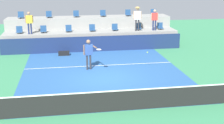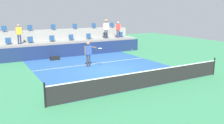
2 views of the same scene
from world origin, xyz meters
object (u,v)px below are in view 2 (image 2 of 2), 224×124
Objects in this scene: stadium_chair_lower_far_right at (121,35)px; tennis_ball at (132,50)px; stadium_chair_lower_far_left at (8,42)px; stadium_chair_lower_center at (71,38)px; stadium_chair_upper_mid_right at (75,27)px; spectator_with_hat at (106,27)px; stadium_chair_lower_right at (106,36)px; stadium_chair_upper_far_right at (112,26)px; stadium_chair_lower_mid_left at (52,39)px; stadium_chair_upper_left at (30,28)px; tennis_player at (89,51)px; stadium_chair_upper_mid_left at (53,28)px; equipment_bag at (55,58)px; spectator_in_grey at (118,28)px; spectator_in_white at (19,32)px; stadium_chair_upper_right at (94,26)px; stadium_chair_upper_far_left at (4,29)px; stadium_chair_lower_left at (30,40)px; stadium_chair_lower_mid_right at (89,37)px.

stadium_chair_lower_far_right reaches higher than tennis_ball.
stadium_chair_lower_far_left and stadium_chair_lower_center have the same top height.
spectator_with_hat reaches higher than stadium_chair_upper_mid_right.
stadium_chair_upper_far_right is at bearing 46.06° from stadium_chair_lower_right.
stadium_chair_lower_mid_left reaches higher than tennis_ball.
stadium_chair_upper_left reaches higher than tennis_player.
spectator_with_hat reaches higher than stadium_chair_lower_mid_left.
stadium_chair_lower_right is at bearing -21.09° from stadium_chair_upper_mid_left.
equipment_bag is at bearing 140.40° from tennis_ball.
stadium_chair_lower_far_right is 1.00× the size of stadium_chair_upper_mid_left.
stadium_chair_upper_left is 0.29× the size of spectator_with_hat.
stadium_chair_upper_left is at bearing 180.00° from stadium_chair_upper_mid_right.
tennis_player is (-6.08, -5.52, -0.36)m from stadium_chair_lower_far_right.
spectator_in_grey is at bearing -0.00° from spectator_with_hat.
tennis_player reaches higher than stadium_chair_lower_right.
spectator_in_white reaches higher than equipment_bag.
spectator_in_grey reaches higher than stadium_chair_lower_mid_left.
stadium_chair_upper_far_right reaches higher than stadium_chair_lower_far_left.
spectator_in_white reaches higher than stadium_chair_upper_far_right.
stadium_chair_upper_right reaches higher than stadium_chair_lower_right.
stadium_chair_lower_mid_left is at bearing 180.00° from stadium_chair_lower_right.
stadium_chair_upper_mid_right is 0.33× the size of spectator_in_white.
stadium_chair_upper_far_left is at bearing 91.68° from stadium_chair_lower_far_left.
spectator_with_hat is at bearing 51.23° from tennis_player.
stadium_chair_upper_mid_left is at bearing 0.00° from stadium_chair_upper_left.
stadium_chair_lower_left is 1.84m from stadium_chair_lower_mid_left.
stadium_chair_lower_far_right is 0.29× the size of tennis_player.
stadium_chair_upper_mid_right is 4.26m from spectator_in_grey.
stadium_chair_lower_left is 0.29× the size of tennis_player.
stadium_chair_lower_left and stadium_chair_lower_far_right have the same top height.
stadium_chair_upper_mid_left reaches higher than stadium_chair_lower_center.
stadium_chair_upper_left is at bearing 0.00° from stadium_chair_upper_far_left.
spectator_in_white is (0.80, -0.38, 0.73)m from stadium_chair_lower_far_left.
stadium_chair_upper_far_right reaches higher than tennis_ball.
stadium_chair_lower_far_left is 1.00× the size of stadium_chair_upper_right.
tennis_player is at bearing -50.40° from stadium_chair_lower_far_left.
spectator_with_hat is at bearing -6.47° from stadium_chair_lower_center.
stadium_chair_upper_far_right is (10.67, 0.00, 0.00)m from stadium_chair_upper_far_left.
stadium_chair_lower_far_right is (3.59, 0.00, 0.00)m from stadium_chair_lower_mid_right.
stadium_chair_lower_center is at bearing -161.27° from stadium_chair_upper_far_right.
tennis_player is 6.71m from spectator_with_hat.
equipment_bag is at bearing -152.48° from stadium_chair_lower_mid_right.
stadium_chair_upper_mid_right is at bearing 0.00° from stadium_chair_upper_left.
stadium_chair_upper_far_left is at bearing 129.59° from equipment_bag.
spectator_with_hat is (1.64, -0.38, 0.92)m from stadium_chair_lower_mid_right.
spectator_in_white is 3.52m from equipment_bag.
spectator_in_grey reaches higher than equipment_bag.
stadium_chair_upper_mid_right reaches higher than stadium_chair_lower_mid_right.
spectator_in_grey is at bearing -147.82° from stadium_chair_lower_far_right.
stadium_chair_lower_right is 7.02m from tennis_player.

